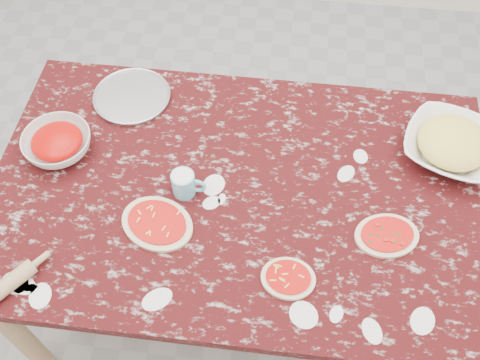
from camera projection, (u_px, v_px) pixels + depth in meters
name	position (u px, v px, depth m)	size (l,w,h in m)	color
ground	(240.00, 286.00, 2.34)	(4.00, 4.00, 0.00)	gray
worktable	(240.00, 203.00, 1.79)	(1.60, 1.00, 0.75)	black
pizza_tray	(132.00, 97.00, 1.94)	(0.27, 0.27, 0.01)	#B2B2B7
sauce_bowl	(58.00, 144.00, 1.78)	(0.23, 0.23, 0.07)	white
cheese_bowl	(451.00, 147.00, 1.77)	(0.31, 0.31, 0.08)	white
flour_mug	(184.00, 184.00, 1.68)	(0.11, 0.07, 0.09)	#64B9D3
pizza_left	(157.00, 223.00, 1.64)	(0.28, 0.25, 0.02)	beige
pizza_mid	(288.00, 278.00, 1.54)	(0.16, 0.14, 0.02)	beige
pizza_right	(387.00, 235.00, 1.62)	(0.23, 0.19, 0.02)	beige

